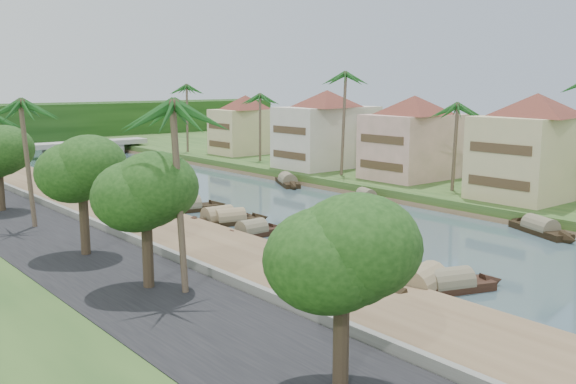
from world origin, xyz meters
TOP-DOWN VIEW (x-y plane):
  - ground at (0.00, 0.00)m, footprint 220.00×220.00m
  - left_bank at (-16.00, 20.00)m, footprint 10.00×180.00m
  - right_bank at (19.00, 20.00)m, footprint 16.00×180.00m
  - road at (-24.50, 20.00)m, footprint 8.00×180.00m
  - retaining_wall at (-20.20, 20.00)m, footprint 0.40×180.00m
  - far_right_fill at (56.00, 20.00)m, footprint 60.00×220.00m
  - treeline at (0.00, 100.00)m, footprint 120.00×14.00m
  - bridge at (0.00, 72.00)m, footprint 28.00×4.00m
  - building_near at (18.99, -2.00)m, footprint 14.85×14.85m
  - building_mid at (19.99, 14.00)m, footprint 14.11×14.11m
  - building_far at (18.99, 28.00)m, footprint 15.59×15.59m
  - building_distant at (19.99, 48.00)m, footprint 12.62×12.62m
  - sampan_0 at (-8.49, -12.63)m, footprint 7.92×4.15m
  - sampan_1 at (-10.00, -11.77)m, footprint 8.84×3.73m
  - sampan_2 at (-9.56, -9.99)m, footprint 7.19×1.67m
  - sampan_3 at (-8.67, -2.94)m, footprint 7.43×2.31m
  - sampan_4 at (-10.41, -4.27)m, footprint 7.33×3.46m
  - sampan_5 at (-8.41, 0.35)m, footprint 6.66×2.74m
  - sampan_6 at (-9.48, 6.14)m, footprint 6.63×1.79m
  - sampan_7 at (-8.29, 11.06)m, footprint 7.80×3.36m
  - sampan_8 at (-8.94, 11.92)m, footprint 7.73×2.48m
  - sampan_9 at (-8.59, 18.58)m, footprint 9.36×3.46m
  - sampan_10 at (-9.17, 22.46)m, footprint 7.72×2.12m
  - sampan_11 at (-8.07, 24.15)m, footprint 8.92×2.87m
  - sampan_12 at (-9.49, 27.84)m, footprint 8.06×5.30m
  - sampan_13 at (-9.96, 31.02)m, footprint 8.40×4.70m
  - sampan_14 at (9.72, -8.24)m, footprint 4.65×8.49m
  - sampan_15 at (9.50, 11.47)m, footprint 3.39×6.48m
  - sampan_16 at (9.69, 24.90)m, footprint 5.49×8.68m
  - canoe_1 at (-7.03, 0.15)m, footprint 5.55×1.85m
  - canoe_2 at (-6.98, 19.59)m, footprint 5.01×3.36m
  - palm_1 at (16.00, 5.25)m, footprint 3.20×3.20m
  - palm_2 at (15.00, 20.86)m, footprint 3.20×3.20m
  - palm_3 at (16.00, 38.89)m, footprint 3.20×3.20m
  - palm_4 at (-23.00, -6.25)m, footprint 3.20×3.20m
  - palm_5 at (-24.00, 14.83)m, footprint 3.20×3.20m
  - palm_7 at (14.00, 55.90)m, footprint 3.20×3.20m
  - tree_0 at (-24.00, -19.27)m, footprint 4.64×4.64m
  - tree_1 at (-24.00, -4.20)m, footprint 4.70×4.70m
  - tree_2 at (-24.00, 4.55)m, footprint 4.72×4.72m
  - tree_6 at (24.00, 28.72)m, footprint 4.01×4.01m
  - person_near at (-15.18, -6.96)m, footprint 0.63×0.54m
  - person_far at (-17.91, 15.26)m, footprint 0.98×0.97m

SIDE VIEW (x-z plane):
  - ground at x=0.00m, z-range 0.00..0.00m
  - canoe_1 at x=-7.03m, z-range -0.34..0.54m
  - canoe_2 at x=-6.98m, z-range -0.29..0.49m
  - left_bank at x=-16.00m, z-range 0.00..0.80m
  - sampan_15 at x=9.50m, z-range -0.49..1.30m
  - sampan_2 at x=-9.56m, z-range -0.56..1.38m
  - sampan_3 at x=-8.67m, z-range -0.59..1.41m
  - sampan_12 at x=-9.49m, z-range -0.60..1.42m
  - sampan_6 at x=-9.48m, z-range -0.60..1.42m
  - sampan_7 at x=-8.29m, z-range -0.62..1.44m
  - sampan_4 at x=-10.41m, z-range -0.62..1.44m
  - sampan_14 at x=9.72m, z-range -0.63..1.45m
  - sampan_0 at x=-8.49m, z-range -0.63..1.46m
  - sampan_5 at x=-8.41m, z-range -0.63..1.46m
  - sampan_10 at x=-9.17m, z-range -0.65..1.47m
  - sampan_16 at x=9.69m, z-range -0.67..1.50m
  - sampan_13 at x=-9.96m, z-range -0.72..1.56m
  - sampan_9 at x=-8.59m, z-range -0.74..1.57m
  - sampan_8 at x=-8.94m, z-range -0.75..1.59m
  - sampan_11 at x=-8.07m, z-range -0.82..1.66m
  - sampan_1 at x=-10.00m, z-range -0.84..1.68m
  - far_right_fill at x=56.00m, z-range 0.00..1.15m
  - right_bank at x=19.00m, z-range 0.00..1.20m
  - road at x=-24.50m, z-range 0.00..1.40m
  - retaining_wall at x=-20.20m, z-range 0.80..1.90m
  - person_near at x=-15.18m, z-range 0.80..2.27m
  - person_far at x=-17.91m, z-range 0.80..2.39m
  - bridge at x=0.00m, z-range 0.52..2.92m
  - treeline at x=0.00m, z-range 0.00..8.00m
  - building_distant at x=19.99m, z-range 1.28..10.48m
  - tree_6 at x=24.00m, z-range 2.72..9.27m
  - building_mid at x=19.99m, z-range 1.28..10.98m
  - tree_0 at x=-24.00m, z-range 2.89..9.87m
  - building_near at x=18.99m, z-range 1.28..11.48m
  - building_far at x=18.99m, z-range 1.28..11.48m
  - tree_1 at x=-24.00m, z-range 2.99..10.21m
  - tree_2 at x=-24.00m, z-range 3.13..10.67m
  - palm_1 at x=16.00m, z-range 4.67..15.13m
  - palm_3 at x=16.00m, z-range 4.90..15.82m
  - palm_5 at x=-24.00m, z-range 5.19..16.33m
  - palm_4 at x=-23.00m, z-range 5.37..16.89m
  - palm_7 at x=14.00m, z-range 5.48..17.68m
  - palm_2 at x=15.00m, z-range 6.22..20.02m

